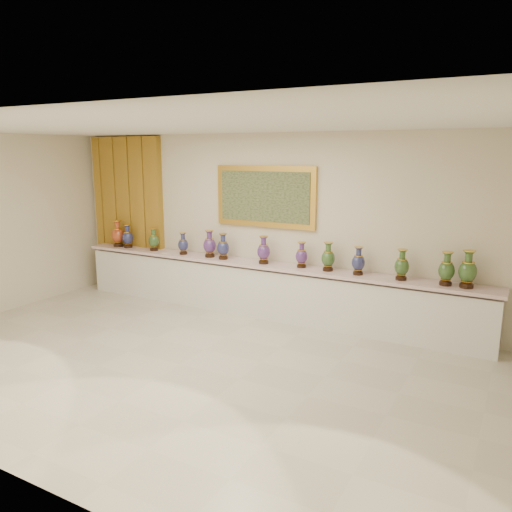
{
  "coord_description": "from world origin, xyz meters",
  "views": [
    {
      "loc": [
        3.75,
        -4.82,
        2.7
      ],
      "look_at": [
        0.19,
        1.7,
        1.14
      ],
      "focal_mm": 35.0,
      "sensor_mm": 36.0,
      "label": 1
    }
  ],
  "objects_px": {
    "vase_1": "(128,237)",
    "vase_2": "(154,241)",
    "vase_0": "(118,235)",
    "counter": "(263,290)"
  },
  "relations": [
    {
      "from": "vase_1",
      "to": "vase_0",
      "type": "bearing_deg",
      "value": -178.72
    },
    {
      "from": "counter",
      "to": "vase_2",
      "type": "xyz_separation_m",
      "value": [
        -2.27,
        -0.03,
        0.65
      ]
    },
    {
      "from": "counter",
      "to": "vase_1",
      "type": "xyz_separation_m",
      "value": [
        -2.89,
        -0.04,
        0.66
      ]
    },
    {
      "from": "counter",
      "to": "vase_0",
      "type": "bearing_deg",
      "value": -179.11
    },
    {
      "from": "vase_0",
      "to": "vase_2",
      "type": "bearing_deg",
      "value": 1.26
    },
    {
      "from": "vase_0",
      "to": "vase_1",
      "type": "relative_size",
      "value": 1.15
    },
    {
      "from": "vase_1",
      "to": "vase_2",
      "type": "relative_size",
      "value": 1.06
    },
    {
      "from": "vase_2",
      "to": "counter",
      "type": "bearing_deg",
      "value": 0.75
    },
    {
      "from": "counter",
      "to": "vase_1",
      "type": "distance_m",
      "value": 2.96
    },
    {
      "from": "vase_1",
      "to": "vase_2",
      "type": "bearing_deg",
      "value": 1.26
    }
  ]
}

